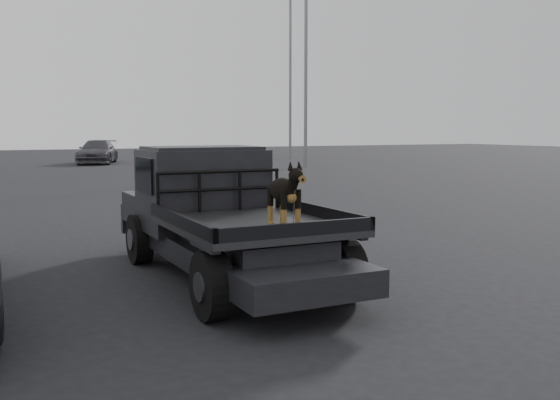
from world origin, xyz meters
name	(u,v)px	position (x,y,z in m)	size (l,w,h in m)	color
ground	(233,308)	(0.00, 0.00, 0.00)	(120.00, 120.00, 0.00)	black
flatbed_ute	(226,246)	(0.46, 1.37, 0.46)	(2.00, 5.40, 0.92)	black
ute_cab	(202,176)	(0.46, 2.32, 1.36)	(1.72, 1.30, 0.88)	black
headache_rack	(220,191)	(0.46, 1.57, 1.20)	(1.80, 0.08, 0.55)	black
dog	(284,195)	(0.62, -0.08, 1.29)	(0.32, 0.60, 0.74)	black
distant_car_b	(97,152)	(4.12, 31.77, 0.70)	(1.96, 4.81, 1.40)	#414045
floodlight_mid	(306,45)	(13.62, 23.22, 6.48)	(1.08, 0.28, 11.78)	slate
floodlight_far	(290,41)	(17.59, 32.75, 8.13)	(1.08, 0.28, 15.05)	slate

